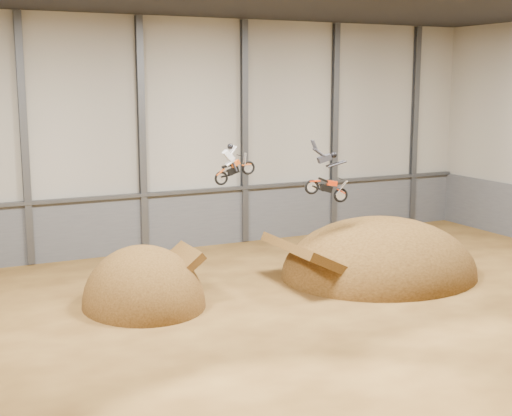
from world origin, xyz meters
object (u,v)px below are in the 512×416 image
Objects in this scene: takeoff_ramp at (144,305)px; fmx_rider_a at (237,160)px; landing_ramp at (379,275)px; fmx_rider_b at (325,172)px.

takeoff_ramp is 3.07× the size of fmx_rider_a.
fmx_rider_a is at bearing 176.53° from landing_ramp.
fmx_rider_b is (9.19, -0.79, 5.81)m from takeoff_ramp.
landing_ramp reaches higher than takeoff_ramp.
landing_ramp is at bearing 18.82° from fmx_rider_b.
takeoff_ramp is at bearing -170.89° from fmx_rider_b.
fmx_rider_a is 4.55m from fmx_rider_b.
landing_ramp is 3.53× the size of fmx_rider_b.
takeoff_ramp is at bearing -176.36° from fmx_rider_a.
fmx_rider_a is at bearing 0.20° from takeoff_ramp.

